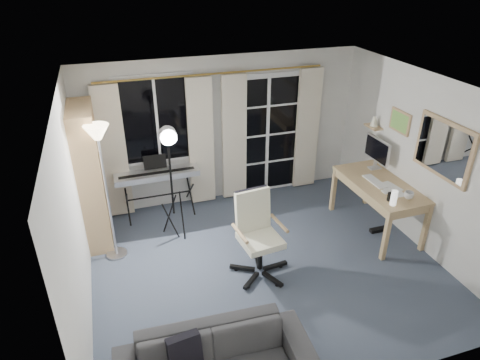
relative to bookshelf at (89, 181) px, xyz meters
name	(u,v)px	position (x,y,z in m)	size (l,w,h in m)	color
floor	(265,265)	(2.13, -1.35, -0.96)	(4.50, 4.00, 0.02)	#3C4658
window	(157,120)	(1.08, 0.63, 0.55)	(1.20, 0.08, 1.40)	white
french_door	(267,136)	(2.88, 0.63, 0.08)	(1.32, 0.09, 2.11)	white
curtains	(217,140)	(1.99, 0.54, 0.14)	(3.60, 0.07, 2.13)	gold
bookshelf	(89,181)	(0.00, 0.00, 0.00)	(0.32, 0.93, 2.00)	#A67F57
torchiere_lamp	(100,154)	(0.23, -0.51, 0.60)	(0.34, 0.34, 1.92)	#B2B2B7
keyboard_piano	(157,175)	(0.97, 0.35, -0.24)	(1.29, 0.63, 0.93)	black
studio_light	(169,150)	(1.09, -0.36, 0.48)	(0.32, 0.35, 1.78)	black
office_chair	(256,226)	(1.97, -1.36, -0.29)	(0.76, 0.78, 1.12)	black
desk	(379,189)	(4.01, -1.04, -0.26)	(0.76, 1.47, 0.78)	tan
monitor	(377,151)	(4.20, -0.59, 0.13)	(0.19, 0.56, 0.49)	silver
desk_clutter	(384,202)	(3.94, -1.27, -0.34)	(0.45, 0.89, 0.99)	white
mug	(409,194)	(4.11, -1.54, -0.10)	(0.13, 0.10, 0.13)	silver
wall_mirror	(443,149)	(4.35, -1.70, 0.60)	(0.04, 0.94, 0.74)	#A67F57
framed_print	(400,122)	(4.35, -0.80, 0.65)	(0.03, 0.42, 0.32)	#A67F57
wall_shelf	(374,123)	(4.29, -0.30, 0.46)	(0.16, 0.30, 0.18)	#A67F57
sofa	(215,357)	(1.01, -2.89, -0.58)	(1.90, 0.64, 0.73)	#333336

